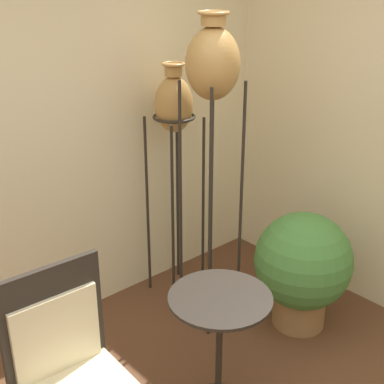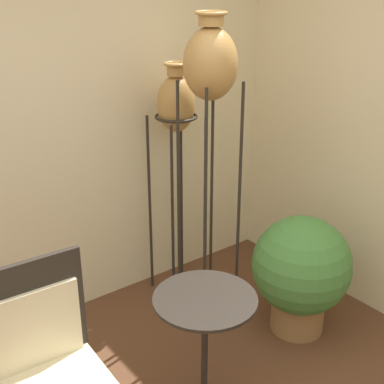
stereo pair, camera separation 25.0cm
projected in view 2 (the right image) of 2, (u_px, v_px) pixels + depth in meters
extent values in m
cube|color=beige|center=(32.00, 128.00, 3.27)|extent=(7.68, 0.06, 2.70)
cylinder|color=#28231E|center=(205.00, 223.00, 3.25)|extent=(0.02, 0.02, 1.65)
cylinder|color=#28231E|center=(239.00, 211.00, 3.40)|extent=(0.02, 0.02, 1.65)
cylinder|color=#28231E|center=(179.00, 208.00, 3.45)|extent=(0.02, 0.02, 1.65)
cylinder|color=#28231E|center=(212.00, 198.00, 3.60)|extent=(0.02, 0.02, 1.65)
torus|color=#28231E|center=(210.00, 81.00, 3.10)|extent=(0.28, 0.28, 0.02)
ellipsoid|color=#B28447|center=(210.00, 64.00, 3.07)|extent=(0.32, 0.32, 0.42)
cylinder|color=#B28447|center=(211.00, 19.00, 2.97)|extent=(0.14, 0.14, 0.07)
torus|color=#B28447|center=(211.00, 13.00, 2.96)|extent=(0.19, 0.19, 0.02)
cylinder|color=#28231E|center=(173.00, 220.00, 3.64)|extent=(0.02, 0.02, 1.34)
cylinder|color=#28231E|center=(205.00, 209.00, 3.80)|extent=(0.02, 0.02, 1.34)
cylinder|color=#28231E|center=(150.00, 206.00, 3.85)|extent=(0.02, 0.02, 1.34)
cylinder|color=#28231E|center=(181.00, 197.00, 4.01)|extent=(0.02, 0.02, 1.34)
torus|color=#28231E|center=(176.00, 117.00, 3.56)|extent=(0.29, 0.29, 0.02)
ellipsoid|color=#B28447|center=(176.00, 104.00, 3.53)|extent=(0.26, 0.26, 0.37)
cylinder|color=#B28447|center=(176.00, 70.00, 3.44)|extent=(0.11, 0.11, 0.08)
torus|color=#B28447|center=(175.00, 64.00, 3.43)|extent=(0.15, 0.15, 0.02)
cube|color=#28231E|center=(34.00, 316.00, 2.43)|extent=(0.48, 0.05, 0.57)
cube|color=beige|center=(38.00, 329.00, 2.43)|extent=(0.41, 0.04, 0.40)
cylinder|color=#28231E|center=(204.00, 355.00, 2.84)|extent=(0.04, 0.04, 0.69)
cylinder|color=#28231E|center=(205.00, 299.00, 2.70)|extent=(0.54, 0.54, 0.02)
cylinder|color=olive|center=(297.00, 312.00, 3.59)|extent=(0.35, 0.35, 0.24)
torus|color=olive|center=(299.00, 297.00, 3.54)|extent=(0.38, 0.38, 0.02)
sphere|color=#47843D|center=(301.00, 265.00, 3.45)|extent=(0.65, 0.65, 0.65)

